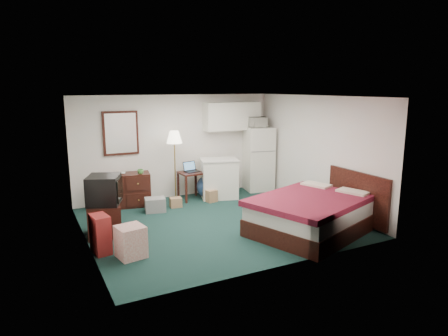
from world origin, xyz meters
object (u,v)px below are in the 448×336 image
dresser (125,190)px  floor_lamp (175,167)px  desk (191,186)px  tv_stand (104,220)px  bed (310,215)px  suitcase (100,234)px  kitchen_counter (219,179)px  fridge (258,159)px

dresser → floor_lamp: 1.26m
desk → tv_stand: size_ratio=1.07×
dresser → tv_stand: 1.80m
desk → bed: 3.30m
tv_stand → suitcase: bearing=-96.3°
dresser → kitchen_counter: (2.24, -0.29, 0.09)m
suitcase → dresser: bearing=59.2°
desk → tv_stand: 2.76m
floor_lamp → kitchen_counter: 1.15m
desk → fridge: size_ratio=0.41×
desk → tv_stand: bearing=-150.2°
dresser → kitchen_counter: kitchen_counter is taller
fridge → bed: 3.33m
suitcase → kitchen_counter: bearing=24.7°
floor_lamp → suitcase: bearing=-133.0°
bed → tv_stand: size_ratio=3.33×
kitchen_counter → fridge: fridge is taller
bed → desk: bearing=90.9°
desk → floor_lamp: bearing=177.5°
kitchen_counter → bed: bearing=-65.4°
floor_lamp → kitchen_counter: (1.08, -0.14, -0.38)m
desk → fridge: bearing=0.0°
tv_stand → bed: bearing=-17.6°
dresser → bed: size_ratio=0.53×
tv_stand → floor_lamp: bearing=44.8°
bed → tv_stand: bed is taller
kitchen_counter → bed: kitchen_counter is taller
suitcase → fridge: bearing=18.9°
floor_lamp → kitchen_counter: floor_lamp is taller
dresser → desk: size_ratio=1.65×
floor_lamp → suitcase: floor_lamp is taller
kitchen_counter → floor_lamp: bearing=-171.5°
kitchen_counter → suitcase: 3.87m
floor_lamp → desk: 0.64m
desk → fridge: fridge is taller
dresser → floor_lamp: bearing=2.8°
floor_lamp → suitcase: size_ratio=2.62×
fridge → bed: fridge is taller
floor_lamp → bed: bearing=-63.8°
bed → suitcase: 3.75m
dresser → fridge: (3.51, -0.06, 0.45)m
floor_lamp → bed: size_ratio=0.80×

